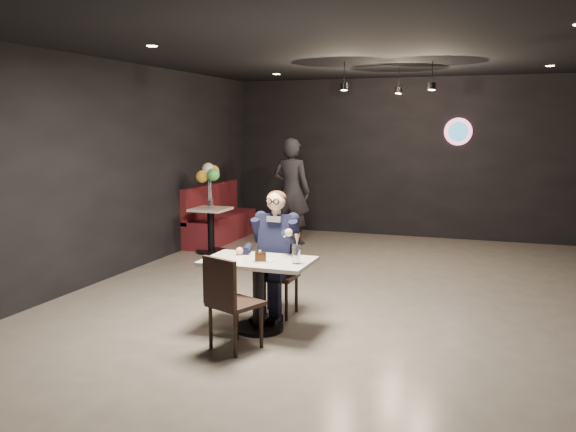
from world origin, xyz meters
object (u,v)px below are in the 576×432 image
at_px(chair_far, 277,275).
at_px(seated_man, 277,252).
at_px(sundae_glass, 296,254).
at_px(passerby, 291,191).
at_px(main_table, 258,295).
at_px(booth_bench, 221,213).
at_px(side_table, 211,231).
at_px(chair_near, 236,302).
at_px(balloon_vase, 210,204).

height_order(chair_far, seated_man, seated_man).
distance_m(sundae_glass, passerby, 4.90).
bearing_deg(main_table, booth_bench, 120.15).
bearing_deg(seated_man, side_table, 128.42).
distance_m(seated_man, sundae_glass, 0.74).
relative_size(chair_near, side_table, 1.27).
height_order(chair_near, passerby, passerby).
bearing_deg(side_table, booth_bench, 106.70).
xyz_separation_m(chair_far, chair_near, (0.00, -1.11, 0.00)).
bearing_deg(main_table, passerby, 105.07).
bearing_deg(booth_bench, side_table, -73.30).
xyz_separation_m(main_table, passerby, (-1.23, 4.56, 0.57)).
bearing_deg(seated_man, main_table, -90.00).
xyz_separation_m(sundae_glass, booth_bench, (-2.97, 4.42, -0.32)).
bearing_deg(booth_bench, balloon_vase, -73.30).
distance_m(chair_far, seated_man, 0.26).
distance_m(chair_near, booth_bench, 5.56).
distance_m(main_table, chair_near, 0.57).
distance_m(booth_bench, passerby, 1.39).
height_order(side_table, balloon_vase, balloon_vase).
distance_m(seated_man, balloon_vase, 3.61).
relative_size(sundae_glass, balloon_vase, 1.24).
bearing_deg(chair_near, chair_far, 112.26).
height_order(chair_near, seated_man, seated_man).
bearing_deg(booth_bench, chair_far, -56.40).
bearing_deg(chair_near, booth_bench, 139.48).
xyz_separation_m(chair_far, passerby, (-1.23, 4.01, 0.49)).
bearing_deg(chair_far, main_table, -90.00).
bearing_deg(side_table, main_table, -56.41).
relative_size(balloon_vase, passerby, 0.08).
bearing_deg(passerby, balloon_vase, 54.32).
distance_m(main_table, seated_man, 0.65).
bearing_deg(seated_man, chair_far, 0.00).
distance_m(booth_bench, balloon_vase, 1.09).
bearing_deg(chair_near, seated_man, 112.26).
relative_size(booth_bench, balloon_vase, 13.72).
xyz_separation_m(chair_near, sundae_glass, (0.43, 0.52, 0.38)).
bearing_deg(chair_far, passerby, 107.02).
bearing_deg(main_table, chair_near, -90.00).
relative_size(chair_near, passerby, 0.48).
distance_m(chair_near, passerby, 5.30).
height_order(balloon_vase, passerby, passerby).
relative_size(main_table, sundae_glass, 5.83).
relative_size(main_table, seated_man, 0.76).
height_order(sundae_glass, booth_bench, booth_bench).
height_order(seated_man, passerby, passerby).
height_order(booth_bench, passerby, passerby).
relative_size(main_table, chair_far, 1.20).
bearing_deg(sundae_glass, balloon_vase, 127.97).
distance_m(sundae_glass, side_table, 4.37).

